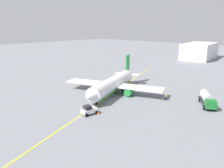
% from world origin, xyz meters
% --- Properties ---
extents(ground_plane, '(400.00, 400.00, 0.00)m').
position_xyz_m(ground_plane, '(0.00, 0.00, 0.00)').
color(ground_plane, slate).
extents(airplane, '(31.17, 29.84, 9.93)m').
position_xyz_m(airplane, '(-0.44, -0.14, 2.79)').
color(airplane, white).
rests_on(airplane, ground).
extents(fuel_tanker, '(9.73, 7.10, 3.15)m').
position_xyz_m(fuel_tanker, '(-8.36, 24.51, 1.72)').
color(fuel_tanker, '#2D2D33').
rests_on(fuel_tanker, ground).
extents(pushback_tug, '(3.92, 2.92, 2.20)m').
position_xyz_m(pushback_tug, '(15.41, 6.64, 1.01)').
color(pushback_tug, silver).
rests_on(pushback_tug, ground).
extents(refueling_worker, '(0.59, 0.48, 1.71)m').
position_xyz_m(refueling_worker, '(-5.24, 14.73, 0.82)').
color(refueling_worker, navy).
rests_on(refueling_worker, ground).
extents(safety_cone_nose, '(0.56, 0.56, 0.62)m').
position_xyz_m(safety_cone_nose, '(14.06, 8.23, 0.31)').
color(safety_cone_nose, '#F2590F').
rests_on(safety_cone_nose, ground).
extents(distant_hangar, '(31.32, 18.38, 9.27)m').
position_xyz_m(distant_hangar, '(-89.35, -8.84, 4.63)').
color(distant_hangar, silver).
rests_on(distant_hangar, ground).
extents(taxi_line_marking, '(84.94, 28.22, 0.01)m').
position_xyz_m(taxi_line_marking, '(0.00, 0.00, 0.01)').
color(taxi_line_marking, yellow).
rests_on(taxi_line_marking, ground).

